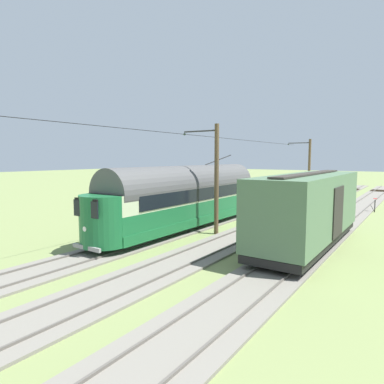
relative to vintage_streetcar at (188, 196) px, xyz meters
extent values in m
plane|color=olive|center=(-4.08, -5.90, -2.26)|extent=(220.00, 220.00, 0.00)
cube|color=slate|center=(-8.17, -5.90, -2.21)|extent=(2.80, 80.00, 0.10)
cube|color=#59544C|center=(-7.45, -5.90, -2.12)|extent=(0.07, 80.00, 0.08)
cube|color=#59544C|center=(-8.89, -5.90, -2.12)|extent=(0.07, 80.00, 0.08)
cube|color=#2D2316|center=(-8.17, -37.90, -2.15)|extent=(2.50, 0.24, 0.08)
cube|color=#2D2316|center=(-8.17, -37.25, -2.15)|extent=(2.50, 0.24, 0.08)
cube|color=#2D2316|center=(-8.17, -36.60, -2.15)|extent=(2.50, 0.24, 0.08)
cube|color=#2D2316|center=(-8.17, -35.95, -2.15)|extent=(2.50, 0.24, 0.08)
cube|color=#2D2316|center=(-8.17, -35.30, -2.15)|extent=(2.50, 0.24, 0.08)
cube|color=slate|center=(-4.08, -5.90, -2.21)|extent=(2.80, 80.00, 0.10)
cube|color=#59544C|center=(-3.37, -5.90, -2.12)|extent=(0.07, 80.00, 0.08)
cube|color=#59544C|center=(-4.80, -5.90, -2.12)|extent=(0.07, 80.00, 0.08)
cube|color=#2D2316|center=(-4.08, -37.90, -2.15)|extent=(2.50, 0.24, 0.08)
cube|color=#2D2316|center=(-4.08, -37.25, -2.15)|extent=(2.50, 0.24, 0.08)
cube|color=#2D2316|center=(-4.08, -36.60, -2.15)|extent=(2.50, 0.24, 0.08)
cube|color=#2D2316|center=(-4.08, -35.95, -2.15)|extent=(2.50, 0.24, 0.08)
cube|color=#2D2316|center=(-4.08, -35.30, -2.15)|extent=(2.50, 0.24, 0.08)
cube|color=slate|center=(0.00, -5.90, -2.21)|extent=(2.80, 80.00, 0.10)
cube|color=#59544C|center=(0.72, -5.90, -2.12)|extent=(0.07, 80.00, 0.08)
cube|color=#59544C|center=(-0.72, -5.90, -2.12)|extent=(0.07, 80.00, 0.08)
cube|color=#2D2316|center=(0.00, -37.90, -2.15)|extent=(2.50, 0.24, 0.08)
cube|color=#2D2316|center=(0.00, -37.25, -2.15)|extent=(2.50, 0.24, 0.08)
cube|color=#2D2316|center=(0.00, -36.60, -2.15)|extent=(2.50, 0.24, 0.08)
cube|color=#2D2316|center=(0.00, -35.95, -2.15)|extent=(2.50, 0.24, 0.08)
cube|color=#2D2316|center=(0.00, -35.30, -2.15)|extent=(2.50, 0.24, 0.08)
cube|color=#196033|center=(0.00, -0.01, -1.55)|extent=(2.65, 14.64, 0.55)
cube|color=#196033|center=(0.00, -0.01, -0.80)|extent=(2.55, 14.64, 0.95)
cube|color=#B7C699|center=(0.00, -0.01, 0.20)|extent=(2.55, 14.64, 1.05)
cylinder|color=#4C4C4C|center=(0.00, -0.01, 0.72)|extent=(2.65, 14.35, 2.65)
cylinder|color=#196033|center=(0.00, 7.27, -0.55)|extent=(2.55, 2.55, 2.55)
cylinder|color=#196033|center=(0.00, -7.28, -0.55)|extent=(2.55, 2.55, 2.55)
cube|color=black|center=(0.00, 8.40, 0.46)|extent=(1.63, 0.08, 0.36)
cube|color=black|center=(0.00, 8.44, 0.15)|extent=(1.73, 0.06, 0.80)
cube|color=black|center=(1.29, -0.01, 0.20)|extent=(0.04, 12.30, 0.80)
cube|color=black|center=(-1.29, -0.01, 0.20)|extent=(0.04, 12.30, 0.80)
cylinder|color=silver|center=(0.00, 8.53, -0.80)|extent=(0.24, 0.06, 0.24)
cube|color=gray|center=(0.00, 8.46, -1.73)|extent=(1.94, 0.12, 0.20)
cylinder|color=black|center=(0.00, -4.17, 2.42)|extent=(0.07, 3.96, 0.81)
cylinder|color=black|center=(0.72, 4.68, -1.70)|extent=(0.10, 0.76, 0.76)
cylinder|color=black|center=(-0.72, 4.68, -1.70)|extent=(0.10, 0.76, 0.76)
cylinder|color=black|center=(0.72, -4.69, -1.70)|extent=(0.10, 0.76, 0.76)
cylinder|color=black|center=(-0.72, -4.69, -1.70)|extent=(0.10, 0.76, 0.76)
cube|color=#4C6B4C|center=(-8.17, 0.39, 0.07)|extent=(2.90, 11.25, 3.20)
cube|color=#332D28|center=(-8.17, 0.39, 1.73)|extent=(0.70, 10.12, 0.08)
cube|color=black|center=(-8.17, 0.39, -1.73)|extent=(2.70, 11.25, 0.36)
cube|color=black|center=(-9.65, 0.39, -0.19)|extent=(0.06, 2.20, 2.56)
cylinder|color=black|center=(-8.89, -3.55, -1.66)|extent=(0.10, 0.84, 0.84)
cylinder|color=black|center=(-7.45, -3.55, -1.66)|extent=(0.10, 0.84, 0.84)
cylinder|color=black|center=(-8.89, 4.33, -1.66)|extent=(0.10, 0.84, 0.84)
cylinder|color=black|center=(-7.45, 4.33, -1.66)|extent=(0.10, 0.84, 0.84)
cylinder|color=brown|center=(-2.46, -20.30, 1.20)|extent=(0.28, 0.28, 6.91)
cylinder|color=#2D2D2D|center=(-1.23, -20.30, 4.25)|extent=(2.46, 0.10, 0.10)
sphere|color=#334733|center=(0.00, -20.30, 4.10)|extent=(0.16, 0.16, 0.16)
cylinder|color=brown|center=(-2.46, 0.38, 1.20)|extent=(0.28, 0.28, 6.91)
cylinder|color=#2D2D2D|center=(-1.23, 0.38, 4.25)|extent=(2.46, 0.10, 0.10)
sphere|color=#334733|center=(0.00, 0.38, 4.10)|extent=(0.16, 0.16, 0.16)
cylinder|color=black|center=(0.00, 0.38, 4.10)|extent=(0.03, 45.36, 0.03)
cylinder|color=black|center=(-1.23, -20.30, 4.25)|extent=(2.46, 0.02, 0.02)
cylinder|color=black|center=(-9.72, -15.02, -1.71)|extent=(0.08, 0.08, 1.10)
cylinder|color=red|center=(-9.72, -15.02, -1.04)|extent=(0.30, 0.30, 0.03)
cylinder|color=#262626|center=(-9.54, -15.02, -1.91)|extent=(0.33, 0.04, 0.54)
cube|color=#2D2316|center=(2.84, -6.86, -2.17)|extent=(0.24, 2.40, 0.18)
cube|color=#2D2316|center=(3.14, -6.86, -2.17)|extent=(0.24, 2.40, 0.18)
cube|color=#2D2316|center=(3.44, -6.86, -2.17)|extent=(0.24, 2.40, 0.18)
cube|color=#2D2316|center=(3.14, -7.16, -1.99)|extent=(2.40, 0.24, 0.18)
cube|color=#2D2316|center=(3.14, -6.86, -1.99)|extent=(2.40, 0.24, 0.18)
cube|color=#2D2316|center=(3.14, -6.56, -1.99)|extent=(2.40, 0.24, 0.18)
cube|color=#2D2316|center=(2.84, -6.86, -1.81)|extent=(0.24, 2.40, 0.18)
cube|color=#2D2316|center=(3.14, -6.86, -1.81)|extent=(0.24, 2.40, 0.18)
cube|color=#2D2316|center=(3.44, -6.86, -1.81)|extent=(0.24, 2.40, 0.18)
camera|label=1|loc=(-13.13, 18.69, 2.55)|focal=31.70mm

